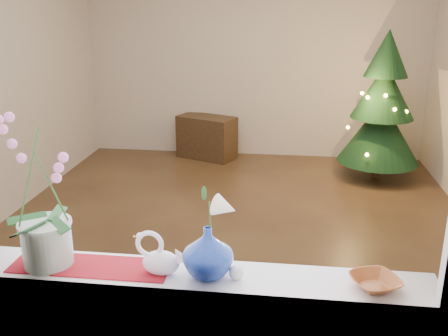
# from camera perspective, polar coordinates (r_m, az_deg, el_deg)

# --- Properties ---
(ground) EXTENTS (5.00, 5.00, 0.00)m
(ground) POSITION_cam_1_polar(r_m,az_deg,el_deg) (4.69, 1.11, -7.10)
(ground) COLOR #342115
(ground) RESTS_ON ground
(wall_back) EXTENTS (4.50, 0.10, 2.70)m
(wall_back) POSITION_cam_1_polar(r_m,az_deg,el_deg) (6.76, 3.52, 12.66)
(wall_back) COLOR beige
(wall_back) RESTS_ON ground
(wall_front) EXTENTS (4.50, 0.10, 2.70)m
(wall_front) POSITION_cam_1_polar(r_m,az_deg,el_deg) (1.89, -6.80, -2.41)
(wall_front) COLOR beige
(wall_front) RESTS_ON ground
(windowsill) EXTENTS (2.20, 0.26, 0.04)m
(windowsill) POSITION_cam_1_polar(r_m,az_deg,el_deg) (2.20, -5.54, -12.21)
(windowsill) COLOR white
(windowsill) RESTS_ON window_apron
(window_frame) EXTENTS (2.22, 0.06, 1.60)m
(window_frame) POSITION_cam_1_polar(r_m,az_deg,el_deg) (1.83, -6.99, 8.24)
(window_frame) COLOR white
(window_frame) RESTS_ON windowsill
(runner) EXTENTS (0.70, 0.20, 0.01)m
(runner) POSITION_cam_1_polar(r_m,az_deg,el_deg) (2.30, -15.01, -10.76)
(runner) COLOR maroon
(runner) RESTS_ON windowsill
(orchid_pot) EXTENTS (0.29, 0.29, 0.68)m
(orchid_pot) POSITION_cam_1_polar(r_m,az_deg,el_deg) (2.23, -20.21, -2.69)
(orchid_pot) COLOR silver
(orchid_pot) RESTS_ON windowsill
(swan) EXTENTS (0.22, 0.11, 0.19)m
(swan) POSITION_cam_1_polar(r_m,az_deg,el_deg) (2.15, -7.27, -9.72)
(swan) COLOR white
(swan) RESTS_ON windowsill
(blue_vase) EXTENTS (0.32, 0.32, 0.26)m
(blue_vase) POSITION_cam_1_polar(r_m,az_deg,el_deg) (2.10, -1.86, -9.15)
(blue_vase) COLOR navy
(blue_vase) RESTS_ON windowsill
(lily) EXTENTS (0.14, 0.08, 0.19)m
(lily) POSITION_cam_1_polar(r_m,az_deg,el_deg) (2.01, -1.92, -3.47)
(lily) COLOR white
(lily) RESTS_ON blue_vase
(paperweight) EXTENTS (0.08, 0.08, 0.06)m
(paperweight) POSITION_cam_1_polar(r_m,az_deg,el_deg) (2.12, 1.41, -11.86)
(paperweight) COLOR silver
(paperweight) RESTS_ON windowsill
(amber_dish) EXTENTS (0.21, 0.21, 0.04)m
(amber_dish) POSITION_cam_1_polar(r_m,az_deg,el_deg) (2.16, 16.86, -12.49)
(amber_dish) COLOR brown
(amber_dish) RESTS_ON windowsill
(xmas_tree) EXTENTS (1.04, 1.04, 1.75)m
(xmas_tree) POSITION_cam_1_polar(r_m,az_deg,el_deg) (6.14, 17.65, 6.76)
(xmas_tree) COLOR black
(xmas_tree) RESTS_ON ground
(side_table) EXTENTS (0.85, 0.65, 0.57)m
(side_table) POSITION_cam_1_polar(r_m,az_deg,el_deg) (6.78, -1.98, 3.54)
(side_table) COLOR black
(side_table) RESTS_ON ground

